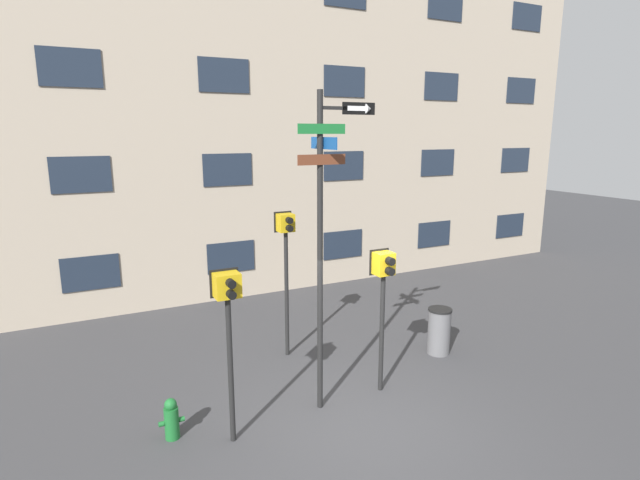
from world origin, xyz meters
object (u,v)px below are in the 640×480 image
object	(u,v)px
trash_bin	(439,331)
pedestrian_signal_left	(228,309)
fire_hydrant	(172,419)
street_sign_pole	(324,228)
pedestrian_signal_right	(383,282)
pedestrian_signal_across	(286,247)

from	to	relation	value
trash_bin	pedestrian_signal_left	bearing A→B (deg)	-167.89
pedestrian_signal_left	fire_hydrant	xyz separation A→B (m)	(-0.79, 0.46, -1.72)
street_sign_pole	pedestrian_signal_right	world-z (taller)	street_sign_pole
street_sign_pole	pedestrian_signal_left	world-z (taller)	street_sign_pole
pedestrian_signal_left	pedestrian_signal_across	xyz separation A→B (m)	(1.84, 2.30, 0.22)
pedestrian_signal_right	trash_bin	bearing A→B (deg)	21.13
street_sign_pole	trash_bin	bearing A→B (deg)	14.03
pedestrian_signal_right	street_sign_pole	bearing A→B (deg)	-178.76
street_sign_pole	pedestrian_signal_left	distance (m)	1.90
fire_hydrant	trash_bin	bearing A→B (deg)	5.63
fire_hydrant	street_sign_pole	bearing A→B (deg)	-5.23
fire_hydrant	pedestrian_signal_across	bearing A→B (deg)	35.03
trash_bin	pedestrian_signal_across	bearing A→B (deg)	154.86
trash_bin	fire_hydrant	bearing A→B (deg)	-174.37
street_sign_pole	pedestrian_signal_right	xyz separation A→B (m)	(1.13, 0.02, -1.03)
pedestrian_signal_left	pedestrian_signal_right	xyz separation A→B (m)	(2.75, 0.27, -0.06)
pedestrian_signal_across	fire_hydrant	xyz separation A→B (m)	(-2.63, -1.84, -1.94)
pedestrian_signal_right	pedestrian_signal_across	distance (m)	2.25
pedestrian_signal_right	fire_hydrant	world-z (taller)	pedestrian_signal_right
fire_hydrant	pedestrian_signal_left	bearing A→B (deg)	-30.36
pedestrian_signal_right	pedestrian_signal_across	size ratio (longest dim) A/B	0.86
pedestrian_signal_right	fire_hydrant	distance (m)	3.91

